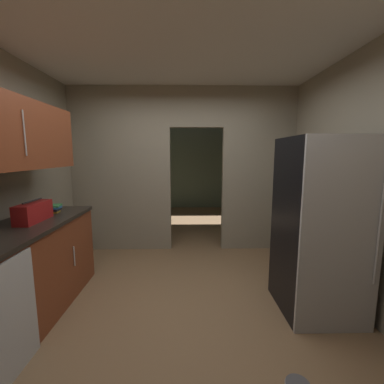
{
  "coord_description": "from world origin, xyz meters",
  "views": [
    {
      "loc": [
        0.07,
        -2.44,
        1.59
      ],
      "look_at": [
        0.13,
        1.03,
        1.08
      ],
      "focal_mm": 23.88,
      "sensor_mm": 36.0,
      "label": 1
    }
  ],
  "objects_px": {
    "refrigerator": "(320,227)",
    "boombox": "(33,212)",
    "dishwasher": "(10,321)",
    "book_stack": "(55,209)"
  },
  "relations": [
    {
      "from": "refrigerator",
      "to": "boombox",
      "type": "height_order",
      "value": "refrigerator"
    },
    {
      "from": "dishwasher",
      "to": "book_stack",
      "type": "distance_m",
      "value": 1.37
    },
    {
      "from": "boombox",
      "to": "book_stack",
      "type": "height_order",
      "value": "boombox"
    },
    {
      "from": "boombox",
      "to": "book_stack",
      "type": "xyz_separation_m",
      "value": [
        0.01,
        0.39,
        -0.05
      ]
    },
    {
      "from": "refrigerator",
      "to": "boombox",
      "type": "xyz_separation_m",
      "value": [
        -2.84,
        0.06,
        0.15
      ]
    },
    {
      "from": "dishwasher",
      "to": "refrigerator",
      "type": "bearing_deg",
      "value": 16.98
    },
    {
      "from": "dishwasher",
      "to": "boombox",
      "type": "bearing_deg",
      "value": 108.87
    },
    {
      "from": "book_stack",
      "to": "refrigerator",
      "type": "bearing_deg",
      "value": -8.97
    },
    {
      "from": "dishwasher",
      "to": "boombox",
      "type": "height_order",
      "value": "boombox"
    },
    {
      "from": "refrigerator",
      "to": "dishwasher",
      "type": "xyz_separation_m",
      "value": [
        -2.55,
        -0.78,
        -0.44
      ]
    }
  ]
}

